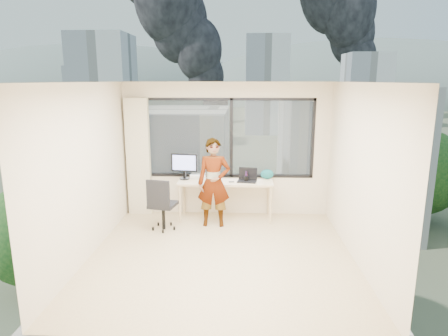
# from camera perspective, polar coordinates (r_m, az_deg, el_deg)

# --- Properties ---
(floor) EXTENTS (4.00, 4.00, 0.01)m
(floor) POSITION_cam_1_polar(r_m,az_deg,el_deg) (6.11, -0.43, -12.68)
(floor) COLOR tan
(floor) RESTS_ON ground
(ceiling) EXTENTS (4.00, 4.00, 0.01)m
(ceiling) POSITION_cam_1_polar(r_m,az_deg,el_deg) (5.52, -0.47, 12.48)
(ceiling) COLOR white
(ceiling) RESTS_ON ground
(wall_front) EXTENTS (4.00, 0.01, 2.60)m
(wall_front) POSITION_cam_1_polar(r_m,az_deg,el_deg) (3.77, -2.06, -7.88)
(wall_front) COLOR beige
(wall_front) RESTS_ON ground
(wall_left) EXTENTS (0.01, 4.00, 2.60)m
(wall_left) POSITION_cam_1_polar(r_m,az_deg,el_deg) (6.12, -19.51, -0.51)
(wall_left) COLOR beige
(wall_left) RESTS_ON ground
(wall_right) EXTENTS (0.01, 4.00, 2.60)m
(wall_right) POSITION_cam_1_polar(r_m,az_deg,el_deg) (5.92, 19.26, -0.91)
(wall_right) COLOR beige
(wall_right) RESTS_ON ground
(window_wall) EXTENTS (3.30, 0.16, 1.55)m
(window_wall) POSITION_cam_1_polar(r_m,az_deg,el_deg) (7.60, 0.72, 4.43)
(window_wall) COLOR black
(window_wall) RESTS_ON ground
(curtain) EXTENTS (0.45, 0.14, 2.30)m
(curtain) POSITION_cam_1_polar(r_m,az_deg,el_deg) (7.80, -12.43, 1.55)
(curtain) COLOR beige
(curtain) RESTS_ON floor
(desk) EXTENTS (1.80, 0.60, 0.75)m
(desk) POSITION_cam_1_polar(r_m,az_deg,el_deg) (7.52, 0.23, -4.65)
(desk) COLOR #CCB588
(desk) RESTS_ON floor
(chair) EXTENTS (0.59, 0.59, 0.97)m
(chair) POSITION_cam_1_polar(r_m,az_deg,el_deg) (7.03, -8.93, -5.10)
(chair) COLOR black
(chair) RESTS_ON floor
(person) EXTENTS (0.60, 0.40, 1.62)m
(person) POSITION_cam_1_polar(r_m,az_deg,el_deg) (7.05, -1.50, -2.16)
(person) COLOR #2D2D33
(person) RESTS_ON floor
(monitor) EXTENTS (0.52, 0.17, 0.51)m
(monitor) POSITION_cam_1_polar(r_m,az_deg,el_deg) (7.53, -5.83, 0.25)
(monitor) COLOR black
(monitor) RESTS_ON desk
(game_console) EXTENTS (0.30, 0.26, 0.07)m
(game_console) POSITION_cam_1_polar(r_m,az_deg,el_deg) (7.68, -3.80, -1.14)
(game_console) COLOR white
(game_console) RESTS_ON desk
(laptop) EXTENTS (0.41, 0.43, 0.23)m
(laptop) POSITION_cam_1_polar(r_m,az_deg,el_deg) (7.34, 3.40, -1.15)
(laptop) COLOR black
(laptop) RESTS_ON desk
(cellphone) EXTENTS (0.11, 0.06, 0.01)m
(cellphone) POSITION_cam_1_polar(r_m,az_deg,el_deg) (7.33, 1.10, -2.04)
(cellphone) COLOR black
(cellphone) RESTS_ON desk
(pen_cup) EXTENTS (0.10, 0.10, 0.10)m
(pen_cup) POSITION_cam_1_polar(r_m,az_deg,el_deg) (7.37, 3.25, -1.61)
(pen_cup) COLOR black
(pen_cup) RESTS_ON desk
(handbag) EXTENTS (0.26, 0.16, 0.19)m
(handbag) POSITION_cam_1_polar(r_m,az_deg,el_deg) (7.58, 6.34, -0.90)
(handbag) COLOR #0D4D4E
(handbag) RESTS_ON desk
(exterior_ground) EXTENTS (400.00, 400.00, 0.04)m
(exterior_ground) POSITION_cam_1_polar(r_m,az_deg,el_deg) (126.61, 2.41, 5.22)
(exterior_ground) COLOR #515B3D
(exterior_ground) RESTS_ON ground
(near_bldg_a) EXTENTS (16.00, 12.00, 14.00)m
(near_bldg_a) POSITION_cam_1_polar(r_m,az_deg,el_deg) (37.95, -11.71, -2.19)
(near_bldg_a) COLOR beige
(near_bldg_a) RESTS_ON exterior_ground
(near_bldg_b) EXTENTS (14.00, 13.00, 16.00)m
(near_bldg_b) POSITION_cam_1_polar(r_m,az_deg,el_deg) (45.88, 17.30, 1.35)
(near_bldg_b) COLOR silver
(near_bldg_b) RESTS_ON exterior_ground
(far_tower_a) EXTENTS (14.00, 14.00, 28.00)m
(far_tower_a) POSITION_cam_1_polar(r_m,az_deg,el_deg) (106.56, -17.10, 10.81)
(far_tower_a) COLOR silver
(far_tower_a) RESTS_ON exterior_ground
(far_tower_b) EXTENTS (13.00, 13.00, 30.00)m
(far_tower_b) POSITION_cam_1_polar(r_m,az_deg,el_deg) (125.76, 6.21, 11.96)
(far_tower_b) COLOR silver
(far_tower_b) RESTS_ON exterior_ground
(far_tower_c) EXTENTS (15.00, 15.00, 26.00)m
(far_tower_c) POSITION_cam_1_polar(r_m,az_deg,el_deg) (152.27, 19.99, 10.66)
(far_tower_c) COLOR silver
(far_tower_c) RESTS_ON exterior_ground
(far_tower_d) EXTENTS (16.00, 14.00, 22.00)m
(far_tower_d) POSITION_cam_1_polar(r_m,az_deg,el_deg) (166.89, -18.93, 10.17)
(far_tower_d) COLOR silver
(far_tower_d) RESTS_ON exterior_ground
(hill_a) EXTENTS (288.00, 216.00, 90.00)m
(hill_a) POSITION_cam_1_polar(r_m,az_deg,el_deg) (347.43, -17.95, 9.43)
(hill_a) COLOR slate
(hill_a) RESTS_ON exterior_ground
(hill_b) EXTENTS (300.00, 220.00, 96.00)m
(hill_b) POSITION_cam_1_polar(r_m,az_deg,el_deg) (340.85, 19.83, 9.24)
(hill_b) COLOR slate
(hill_b) RESTS_ON exterior_ground
(tree_a) EXTENTS (7.00, 7.00, 8.00)m
(tree_a) POSITION_cam_1_polar(r_m,az_deg,el_deg) (34.38, -26.40, -10.18)
(tree_a) COLOR #164418
(tree_a) RESTS_ON exterior_ground
(tree_b) EXTENTS (7.60, 7.60, 9.00)m
(tree_b) POSITION_cam_1_polar(r_m,az_deg,el_deg) (26.72, 10.59, -14.46)
(tree_b) COLOR #164418
(tree_b) RESTS_ON exterior_ground
(tree_c) EXTENTS (8.40, 8.40, 10.00)m
(tree_c) POSITION_cam_1_polar(r_m,az_deg,el_deg) (51.75, 27.29, -1.66)
(tree_c) COLOR #164418
(tree_c) RESTS_ON exterior_ground
(smoke_plume_b) EXTENTS (30.00, 18.00, 70.00)m
(smoke_plume_b) POSITION_cam_1_polar(r_m,az_deg,el_deg) (185.45, 20.95, 19.53)
(smoke_plume_b) COLOR black
(smoke_plume_b) RESTS_ON exterior_ground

